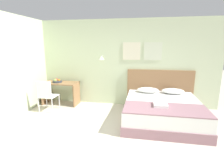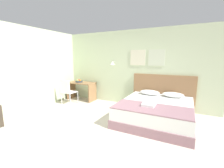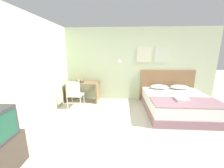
# 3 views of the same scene
# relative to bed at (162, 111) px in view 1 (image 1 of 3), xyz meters

# --- Properties ---
(ground_plane) EXTENTS (24.00, 24.00, 0.00)m
(ground_plane) POSITION_rel_bed_xyz_m (-1.23, -1.63, -0.26)
(ground_plane) COLOR beige
(wall_back) EXTENTS (5.87, 0.31, 2.65)m
(wall_back) POSITION_rel_bed_xyz_m (-1.22, 1.11, 1.07)
(wall_back) COLOR beige
(wall_back) RESTS_ON ground_plane
(bed) EXTENTS (1.84, 2.05, 0.52)m
(bed) POSITION_rel_bed_xyz_m (0.00, 0.00, 0.00)
(bed) COLOR gray
(bed) RESTS_ON ground_plane
(headboard) EXTENTS (1.96, 0.06, 1.15)m
(headboard) POSITION_rel_bed_xyz_m (0.00, 1.05, 0.32)
(headboard) COLOR #8E6642
(headboard) RESTS_ON ground_plane
(pillow_left) EXTENTS (0.63, 0.41, 0.14)m
(pillow_left) POSITION_rel_bed_xyz_m (-0.35, 0.77, 0.33)
(pillow_left) COLOR white
(pillow_left) RESTS_ON bed
(pillow_right) EXTENTS (0.63, 0.41, 0.14)m
(pillow_right) POSITION_rel_bed_xyz_m (0.35, 0.77, 0.33)
(pillow_right) COLOR white
(pillow_right) RESTS_ON bed
(throw_blanket) EXTENTS (1.78, 0.82, 0.02)m
(throw_blanket) POSITION_rel_bed_xyz_m (0.00, -0.59, 0.28)
(throw_blanket) COLOR gray
(throw_blanket) RESTS_ON bed
(folded_towel_near_foot) EXTENTS (0.30, 0.35, 0.06)m
(folded_towel_near_foot) POSITION_rel_bed_xyz_m (-0.09, -0.45, 0.32)
(folded_towel_near_foot) COLOR white
(folded_towel_near_foot) RESTS_ON throw_blanket
(desk) EXTENTS (1.11, 0.56, 0.72)m
(desk) POSITION_rel_bed_xyz_m (-3.10, 0.75, 0.24)
(desk) COLOR #8E6642
(desk) RESTS_ON ground_plane
(desk_chair) EXTENTS (0.46, 0.46, 0.92)m
(desk_chair) POSITION_rel_bed_xyz_m (-3.17, 0.04, 0.27)
(desk_chair) COLOR white
(desk_chair) RESTS_ON ground_plane
(fruit_bowl) EXTENTS (0.29, 0.29, 0.12)m
(fruit_bowl) POSITION_rel_bed_xyz_m (-3.19, 0.73, 0.50)
(fruit_bowl) COLOR #333842
(fruit_bowl) RESTS_ON desk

